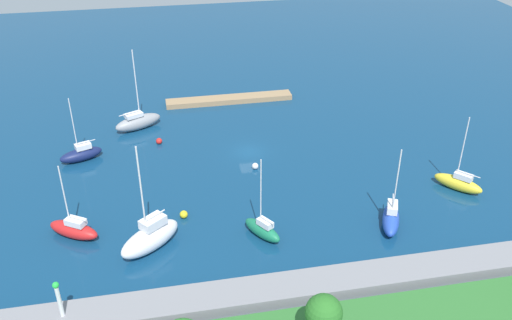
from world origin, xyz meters
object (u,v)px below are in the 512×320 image
(sailboat_yellow_inner_mooring, at_px, (458,182))
(sailboat_green_far_north, at_px, (263,229))
(mooring_buoy_red, at_px, (159,141))
(pier_dock, at_px, (229,99))
(harbor_beacon, at_px, (58,297))
(park_tree_mideast, at_px, (324,313))
(sailboat_navy_far_south, at_px, (81,154))
(sailboat_gray_mid_basin, at_px, (138,122))
(sailboat_white_west_end, at_px, (150,237))
(sailboat_blue_center_basin, at_px, (391,218))
(mooring_buoy_white, at_px, (255,166))
(sailboat_red_outer_mooring, at_px, (74,229))
(mooring_buoy_yellow, at_px, (184,214))

(sailboat_yellow_inner_mooring, relative_size, sailboat_green_far_north, 1.02)
(sailboat_yellow_inner_mooring, height_order, mooring_buoy_red, sailboat_yellow_inner_mooring)
(pier_dock, distance_m, harbor_beacon, 49.03)
(park_tree_mideast, xyz_separation_m, sailboat_navy_far_south, (21.60, -36.39, -3.61))
(park_tree_mideast, bearing_deg, sailboat_yellow_inner_mooring, -138.91)
(sailboat_green_far_north, bearing_deg, park_tree_mideast, 152.68)
(sailboat_gray_mid_basin, distance_m, sailboat_navy_far_south, 10.80)
(park_tree_mideast, height_order, sailboat_navy_far_south, sailboat_navy_far_south)
(park_tree_mideast, height_order, sailboat_white_west_end, sailboat_white_west_end)
(sailboat_blue_center_basin, bearing_deg, sailboat_green_far_north, -69.78)
(mooring_buoy_red, bearing_deg, sailboat_yellow_inner_mooring, 151.84)
(park_tree_mideast, distance_m, mooring_buoy_white, 30.07)
(sailboat_red_outer_mooring, height_order, mooring_buoy_white, sailboat_red_outer_mooring)
(mooring_buoy_yellow, bearing_deg, mooring_buoy_red, -83.79)
(pier_dock, bearing_deg, sailboat_green_far_north, 87.03)
(harbor_beacon, height_order, sailboat_white_west_end, sailboat_white_west_end)
(pier_dock, relative_size, sailboat_green_far_north, 2.17)
(sailboat_blue_center_basin, bearing_deg, sailboat_navy_far_south, -98.09)
(harbor_beacon, bearing_deg, sailboat_gray_mid_basin, -100.10)
(pier_dock, xyz_separation_m, mooring_buoy_white, (-0.08, 21.47, 0.00))
(harbor_beacon, relative_size, mooring_buoy_white, 4.53)
(sailboat_green_far_north, bearing_deg, sailboat_gray_mid_basin, -8.75)
(sailboat_gray_mid_basin, relative_size, sailboat_red_outer_mooring, 1.38)
(sailboat_gray_mid_basin, xyz_separation_m, mooring_buoy_white, (-14.56, 14.47, -0.75))
(sailboat_yellow_inner_mooring, bearing_deg, sailboat_red_outer_mooring, 50.30)
(sailboat_yellow_inner_mooring, height_order, sailboat_red_outer_mooring, sailboat_yellow_inner_mooring)
(pier_dock, height_order, mooring_buoy_white, mooring_buoy_white)
(sailboat_yellow_inner_mooring, distance_m, sailboat_green_far_north, 25.30)
(sailboat_red_outer_mooring, bearing_deg, mooring_buoy_white, -122.64)
(pier_dock, height_order, sailboat_navy_far_south, sailboat_navy_far_south)
(sailboat_blue_center_basin, distance_m, mooring_buoy_yellow, 22.71)
(sailboat_navy_far_south, bearing_deg, harbor_beacon, 70.41)
(sailboat_gray_mid_basin, relative_size, sailboat_blue_center_basin, 1.22)
(harbor_beacon, distance_m, sailboat_blue_center_basin, 34.28)
(park_tree_mideast, bearing_deg, mooring_buoy_yellow, -65.68)
(sailboat_white_west_end, height_order, mooring_buoy_white, sailboat_white_west_end)
(pier_dock, xyz_separation_m, sailboat_navy_far_south, (21.89, 14.87, 0.53))
(park_tree_mideast, height_order, mooring_buoy_yellow, park_tree_mideast)
(sailboat_navy_far_south, distance_m, sailboat_blue_center_basin, 40.21)
(sailboat_white_west_end, bearing_deg, sailboat_yellow_inner_mooring, 147.94)
(sailboat_yellow_inner_mooring, height_order, mooring_buoy_yellow, sailboat_yellow_inner_mooring)
(park_tree_mideast, relative_size, mooring_buoy_white, 6.16)
(pier_dock, height_order, sailboat_green_far_north, sailboat_green_far_north)
(pier_dock, bearing_deg, sailboat_white_west_end, 69.00)
(sailboat_red_outer_mooring, bearing_deg, sailboat_gray_mid_basin, -73.36)
(harbor_beacon, height_order, sailboat_green_far_north, sailboat_green_far_north)
(sailboat_white_west_end, distance_m, sailboat_blue_center_basin, 25.65)
(sailboat_white_west_end, relative_size, sailboat_navy_far_south, 1.36)
(sailboat_green_far_north, bearing_deg, mooring_buoy_yellow, 25.00)
(park_tree_mideast, relative_size, mooring_buoy_yellow, 5.74)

